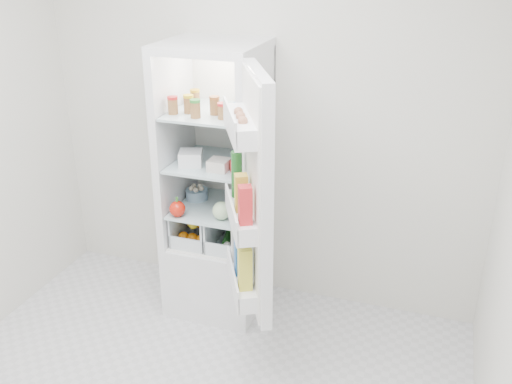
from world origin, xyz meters
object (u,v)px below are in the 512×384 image
at_px(refrigerator, 220,213).
at_px(mushroom_bowl, 197,194).
at_px(red_cabbage, 237,201).
at_px(fridge_door, 252,200).

bearing_deg(refrigerator, mushroom_bowl, 178.84).
distance_m(red_cabbage, mushroom_bowl, 0.33).
bearing_deg(fridge_door, mushroom_bowl, 17.17).
xyz_separation_m(mushroom_bowl, fridge_door, (0.61, -0.61, 0.31)).
relative_size(red_cabbage, mushroom_bowl, 1.00).
relative_size(mushroom_bowl, fridge_door, 0.11).
distance_m(refrigerator, mushroom_bowl, 0.20).
bearing_deg(red_cabbage, mushroom_bowl, 164.23).
xyz_separation_m(red_cabbage, fridge_door, (0.29, -0.52, 0.27)).
xyz_separation_m(refrigerator, fridge_door, (0.44, -0.60, 0.43)).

